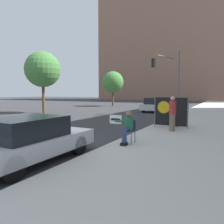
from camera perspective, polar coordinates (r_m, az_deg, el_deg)
name	(u,v)px	position (r m, az deg, el deg)	size (l,w,h in m)	color
ground_plane	(27,152)	(8.38, -21.37, -9.64)	(160.00, 160.00, 0.00)	#38383A
sidewalk_curb	(204,116)	(20.46, 22.83, -0.92)	(4.49, 90.00, 0.16)	beige
building_backdrop_far	(194,41)	(64.74, 20.59, 16.87)	(52.00, 12.00, 31.27)	#936B56
seated_protester	(127,126)	(8.28, 4.06, -3.64)	(0.98, 0.77, 1.23)	#474C56
jogger_on_sidewalk	(172,113)	(11.24, 15.51, -0.36)	(0.34, 0.34, 1.74)	#756651
pedestrian_behind	(176,112)	(12.93, 16.37, -0.05)	(0.34, 0.34, 1.60)	#756651
protest_banner	(170,112)	(12.43, 15.03, 0.10)	(1.85, 0.06, 1.65)	slate
traffic_light_pole	(168,73)	(20.50, 14.49, 9.81)	(2.76, 2.52, 5.43)	slate
parked_car_curbside	(30,140)	(6.99, -20.68, -6.76)	(1.79, 4.17, 1.36)	silver
car_on_road_nearest	(154,105)	(24.29, 10.94, 1.85)	(1.70, 4.66, 1.50)	silver
car_on_road_midblock	(156,103)	(29.93, 11.55, 2.37)	(1.81, 4.16, 1.41)	white
street_tree_near_curb	(43,70)	(23.36, -17.66, 10.52)	(3.56, 3.56, 6.18)	brown
street_tree_midblock	(113,82)	(33.65, 0.22, 7.81)	(3.26, 3.26, 5.32)	brown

